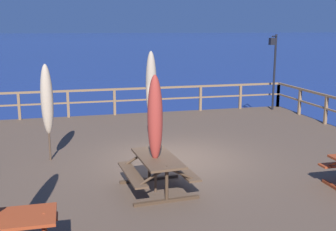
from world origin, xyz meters
The scene contains 8 objects.
ground_plane centered at (0.00, 0.00, 0.00)m, with size 600.00×600.00×0.00m, color navy.
wooden_deck centered at (0.00, 0.00, 0.31)m, with size 13.07×12.56×0.62m, color brown.
railing_waterside_far centered at (0.00, 6.13, 1.37)m, with size 12.87×0.10×1.09m.
picnic_table_mid_left centered at (-1.00, -2.06, 1.17)m, with size 1.51×1.75×0.78m.
patio_umbrella_tall_back_left centered at (-1.05, -2.10, 2.24)m, with size 0.32×0.32×2.54m.
patio_umbrella_tall_mid_left centered at (-0.37, 1.51, 2.41)m, with size 0.32×0.32×2.81m.
patio_umbrella_tall_mid_right centered at (-3.31, 0.72, 2.26)m, with size 0.32×0.32×2.57m.
lamp_post_hooked centered at (5.69, 5.44, 2.74)m, with size 0.54×0.53×3.20m.
Camera 1 is at (-2.86, -10.35, 4.11)m, focal length 44.36 mm.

